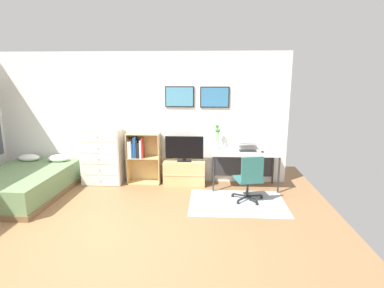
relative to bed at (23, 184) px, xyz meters
The scene contains 14 objects.
ground_plane 2.44m from the bed, 33.80° to the right, with size 7.20×7.20×0.00m, color #936B44.
wall_back_with_posters 2.55m from the bed, 27.96° to the left, with size 6.12×0.09×2.70m.
area_rug 3.99m from the bed, ahead, with size 1.70×1.20×0.01m, color #B2B7BC.
bed is the anchor object (origin of this frame).
dresser 1.52m from the bed, 32.78° to the left, with size 0.81×0.46×1.16m.
bookshelf 2.26m from the bed, 23.06° to the left, with size 0.68×0.30×1.07m.
tv_stand 3.07m from the bed, 15.47° to the left, with size 0.85×0.41×0.51m.
television 3.11m from the bed, 15.07° to the left, with size 0.78×0.16×0.52m.
desk 4.27m from the bed, 10.76° to the left, with size 1.31×0.61×0.74m.
office_chair 4.20m from the bed, ahead, with size 0.58×0.57×0.86m.
laptop 4.36m from the bed, 11.09° to the left, with size 0.38×0.41×0.16m.
computer_mouse 4.60m from the bed, ahead, with size 0.06×0.10×0.03m, color #262628.
bamboo_vase 3.82m from the bed, 14.13° to the left, with size 0.10×0.09×0.52m.
wine_glass 3.89m from the bed, 10.24° to the left, with size 0.07×0.07×0.18m.
Camera 1 is at (1.45, -3.92, 2.22)m, focal length 28.81 mm.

